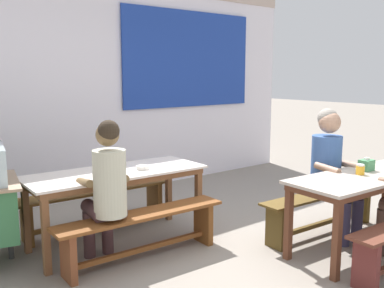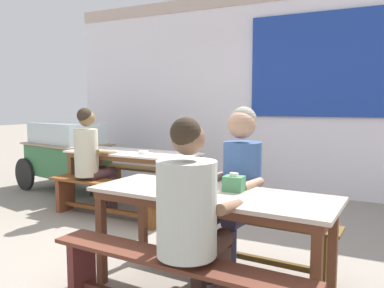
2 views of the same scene
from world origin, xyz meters
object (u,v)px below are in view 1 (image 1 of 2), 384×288
Objects in this scene: bench_near_back at (322,207)px; person_left_back_turned at (107,186)px; person_right_near_table at (331,164)px; bench_far_back at (96,202)px; soup_bowl at (142,168)px; tissue_box at (366,165)px; dining_table_far at (116,178)px; condiment_jar at (360,169)px; dining_table_near at (367,182)px; bench_far_front at (143,228)px.

person_left_back_turned is at bearing 161.77° from bench_near_back.
person_right_near_table is at bearing -19.67° from person_left_back_turned.
bench_far_back is 1.09m from person_left_back_turned.
soup_bowl reaches higher than bench_near_back.
dining_table_far is at bearing 141.63° from tissue_box.
condiment_jar reaches higher than bench_far_back.
tissue_box is at bearing -26.29° from person_left_back_turned.
tissue_box reaches higher than dining_table_far.
tissue_box reaches higher than soup_bowl.
dining_table_near is 17.81× the size of condiment_jar.
tissue_box is at bearing -75.60° from person_right_near_table.
bench_far_back is at bearing 137.12° from person_right_near_table.
soup_bowl is (0.57, 0.31, 0.03)m from person_left_back_turned.
condiment_jar is (2.08, -1.18, 0.06)m from person_left_back_turned.
dining_table_near is 2.19m from bench_far_front.
person_left_back_turned is (-2.14, 1.23, 0.07)m from dining_table_near.
person_left_back_turned is at bearing -110.32° from bench_far_back.
bench_near_back is at bearing -42.06° from bench_far_back.
person_left_back_turned is (-0.35, -0.93, 0.44)m from bench_far_back.
bench_far_back is 0.81m from soup_bowl.
soup_bowl is (-1.58, 1.54, 0.10)m from dining_table_near.
condiment_jar is at bearing -44.68° from soup_bowl.
bench_far_front is at bearing 161.40° from bench_near_back.
bench_near_back is 11.63× the size of tissue_box.
dining_table_near reaches higher than bench_near_back.
tissue_box is (0.14, 0.10, 0.13)m from dining_table_near.
person_right_near_table is 10.54× the size of soup_bowl.
bench_far_back is at bearing 129.78° from dining_table_near.
bench_far_front is (-0.04, -1.02, 0.01)m from bench_far_back.
condiment_jar is 2.13m from soup_bowl.
tissue_box is at bearing -38.37° from dining_table_far.
condiment_jar reaches higher than dining_table_near.
dining_table_far is 1.09× the size of bench_far_front.
condiment_jar reaches higher than dining_table_far.
bench_far_front and bench_near_back have the same top height.
condiment_jar is at bearing -106.53° from person_right_near_table.
dining_table_far is at bearing 148.36° from bench_near_back.
dining_table_near is at bearing -31.77° from bench_far_front.
dining_table_far is at bearing 137.80° from dining_table_near.
soup_bowl reaches higher than dining_table_near.
dining_table_near is at bearing -33.25° from condiment_jar.
bench_near_back is at bearing 108.33° from person_right_near_table.
bench_far_back is 17.47× the size of condiment_jar.
dining_table_far is 18.04× the size of condiment_jar.
bench_far_front is 2.07m from person_right_near_table.
soup_bowl reaches higher than bench_far_front.
person_right_near_table is 0.42m from condiment_jar.
condiment_jar is at bearing -50.69° from bench_far_back.
bench_far_front is at bearing -15.94° from person_left_back_turned.
condiment_jar is 0.78× the size of soup_bowl.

